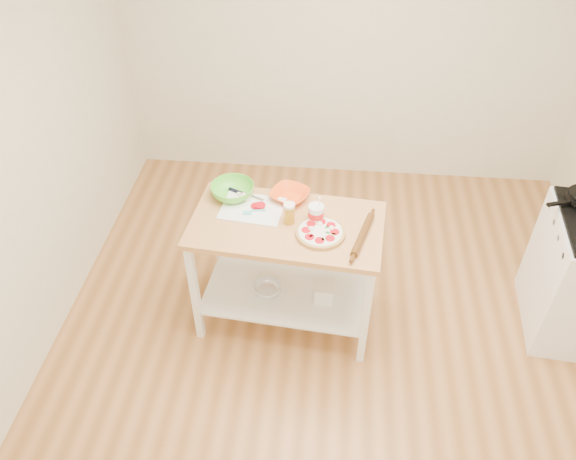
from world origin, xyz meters
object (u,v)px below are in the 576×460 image
Objects in this scene: prep_island at (287,251)px; yogurt_tub at (316,213)px; shelf_glass_bowl at (268,289)px; orange_bowl at (290,195)px; green_bowl at (233,191)px; rolling_pin at (363,235)px; pizza at (320,232)px; knife at (241,193)px; beer_pint at (289,213)px; shelf_bin at (325,293)px; spatula at (253,212)px; cutting_board at (252,208)px.

yogurt_tub is (0.18, 0.04, 0.31)m from prep_island.
orange_bowl is at bearing 64.25° from shelf_glass_bowl.
prep_island is at bearing 6.78° from shelf_glass_bowl.
green_bowl is at bearing 134.27° from shelf_glass_bowl.
rolling_pin is at bearing -7.36° from shelf_glass_bowl.
knife is at bearing 147.47° from pizza.
beer_pint is at bearing 167.32° from rolling_pin.
rolling_pin reaches higher than shelf_bin.
shelf_glass_bowl is at bearing 172.64° from rolling_pin.
knife reaches higher than shelf_bin.
yogurt_tub is at bearing 105.93° from pizza.
prep_island is 4.11× the size of pizza.
green_bowl is at bearing 130.18° from spatula.
beer_pint is at bearing -10.97° from knife.
yogurt_tub is (0.42, -0.08, 0.05)m from cutting_board.
rolling_pin is at bearing -24.25° from yogurt_tub.
spatula is 0.24m from green_bowl.
spatula reaches higher than prep_island.
orange_bowl reaches higher than pizza.
rolling_pin is (0.72, -0.22, 0.02)m from cutting_board.
beer_pint is at bearing -18.82° from spatula.
cutting_board reaches higher than shelf_glass_bowl.
green_bowl is (-0.15, 0.12, 0.04)m from cutting_board.
green_bowl is (-0.39, 0.24, 0.29)m from prep_island.
cutting_board is 0.64m from shelf_glass_bowl.
pizza is 0.60m from shelf_bin.
yogurt_tub is at bearing -8.64° from spatula.
pizza is 1.21× the size of knife.
orange_bowl is at bearing 1.25° from green_bowl.
green_bowl is at bearing -178.75° from orange_bowl.
shelf_glass_bowl is at bearing -170.48° from beer_pint.
rolling_pin is 0.64m from shelf_bin.
knife is (-0.55, 0.35, 0.00)m from pizza.
beer_pint reaches higher than knife.
spatula reaches higher than shelf_glass_bowl.
orange_bowl is 0.73m from shelf_bin.
orange_bowl is at bearing 94.64° from beer_pint.
beer_pint is 0.70m from shelf_bin.
cutting_board is 2.02× the size of yogurt_tub.
green_bowl is at bearing 147.04° from cutting_board.
cutting_board reaches higher than knife.
orange_bowl is at bearing 90.75° from prep_island.
spatula is at bearing 166.39° from shelf_bin.
cutting_board is 2.98× the size of beer_pint.
beer_pint reaches higher than cutting_board.
shelf_bin is (0.60, -0.31, -0.59)m from knife.
orange_bowl is at bearing 144.24° from rolling_pin.
yogurt_tub is (0.41, -0.04, 0.04)m from spatula.
rolling_pin reaches higher than shelf_glass_bowl.
pizza is 1.46× the size of yogurt_tub.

